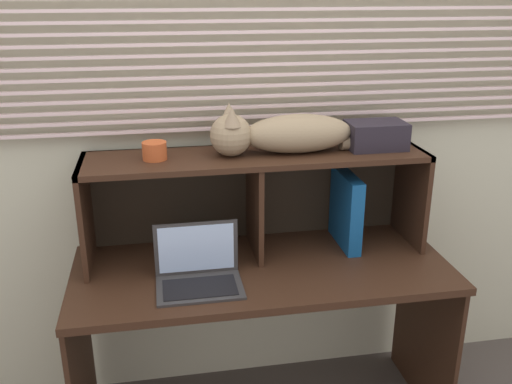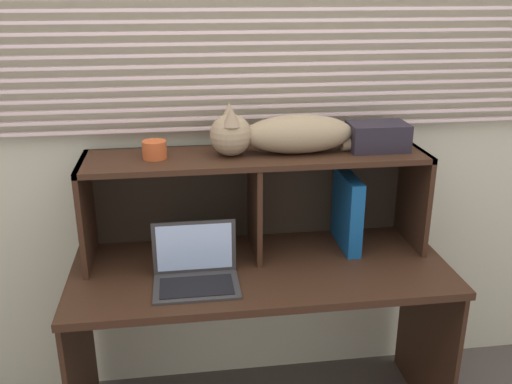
{
  "view_description": "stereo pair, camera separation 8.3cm",
  "coord_description": "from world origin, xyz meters",
  "px_view_note": "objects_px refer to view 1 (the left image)",
  "views": [
    {
      "loc": [
        -0.37,
        -1.72,
        1.76
      ],
      "look_at": [
        0.0,
        0.34,
        0.98
      ],
      "focal_mm": 39.77,
      "sensor_mm": 36.0,
      "label": 1
    },
    {
      "loc": [
        -0.29,
        -1.73,
        1.76
      ],
      "look_at": [
        0.0,
        0.34,
        0.98
      ],
      "focal_mm": 39.77,
      "sensor_mm": 36.0,
      "label": 2
    }
  ],
  "objects_px": {
    "cat": "(283,134)",
    "storage_box": "(376,135)",
    "binder_upright": "(346,210)",
    "small_basket": "(155,151)",
    "laptop": "(198,272)",
    "book_stack": "(195,247)"
  },
  "relations": [
    {
      "from": "storage_box",
      "to": "laptop",
      "type": "bearing_deg",
      "value": -162.53
    },
    {
      "from": "storage_box",
      "to": "small_basket",
      "type": "bearing_deg",
      "value": 180.0
    },
    {
      "from": "binder_upright",
      "to": "storage_box",
      "type": "bearing_deg",
      "value": 0.0
    },
    {
      "from": "laptop",
      "to": "binder_upright",
      "type": "distance_m",
      "value": 0.68
    },
    {
      "from": "laptop",
      "to": "cat",
      "type": "bearing_deg",
      "value": 32.8
    },
    {
      "from": "binder_upright",
      "to": "storage_box",
      "type": "distance_m",
      "value": 0.33
    },
    {
      "from": "cat",
      "to": "storage_box",
      "type": "bearing_deg",
      "value": 0.0
    },
    {
      "from": "book_stack",
      "to": "small_basket",
      "type": "bearing_deg",
      "value": 179.1
    },
    {
      "from": "cat",
      "to": "binder_upright",
      "type": "distance_m",
      "value": 0.43
    },
    {
      "from": "cat",
      "to": "laptop",
      "type": "distance_m",
      "value": 0.61
    },
    {
      "from": "cat",
      "to": "storage_box",
      "type": "distance_m",
      "value": 0.38
    },
    {
      "from": "cat",
      "to": "binder_upright",
      "type": "xyz_separation_m",
      "value": [
        0.27,
        0.0,
        -0.33
      ]
    },
    {
      "from": "small_basket",
      "to": "binder_upright",
      "type": "bearing_deg",
      "value": 0.0
    },
    {
      "from": "binder_upright",
      "to": "laptop",
      "type": "bearing_deg",
      "value": -159.83
    },
    {
      "from": "binder_upright",
      "to": "storage_box",
      "type": "height_order",
      "value": "storage_box"
    },
    {
      "from": "cat",
      "to": "small_basket",
      "type": "bearing_deg",
      "value": 180.0
    },
    {
      "from": "laptop",
      "to": "small_basket",
      "type": "bearing_deg",
      "value": 119.21
    },
    {
      "from": "storage_box",
      "to": "binder_upright",
      "type": "bearing_deg",
      "value": 180.0
    },
    {
      "from": "binder_upright",
      "to": "small_basket",
      "type": "bearing_deg",
      "value": 180.0
    },
    {
      "from": "book_stack",
      "to": "storage_box",
      "type": "distance_m",
      "value": 0.85
    },
    {
      "from": "cat",
      "to": "binder_upright",
      "type": "bearing_deg",
      "value": 0.0
    },
    {
      "from": "binder_upright",
      "to": "small_basket",
      "type": "relative_size",
      "value": 3.39
    }
  ]
}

